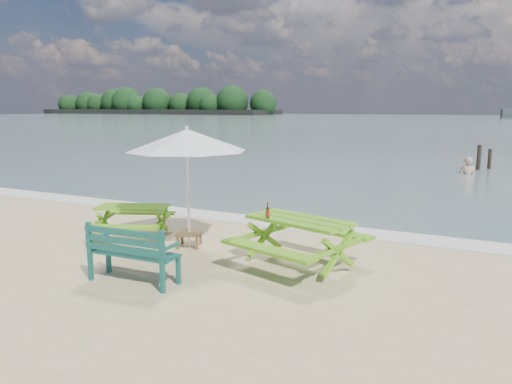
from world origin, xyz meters
The scene contains 11 objects.
sea centered at (0.00, 85.00, 0.00)m, with size 300.00×300.00×0.00m, color slate.
foam_strip centered at (0.00, 4.60, 0.01)m, with size 22.00×0.90×0.01m, color silver.
island_headland centered at (-110.00, 140.00, 3.26)m, with size 90.00×22.00×7.60m.
picnic_table_left centered at (-2.07, 2.05, 0.32)m, with size 1.91×2.00×0.68m.
picnic_table_right centered at (1.70, 1.83, 0.40)m, with size 2.22×2.35×0.84m.
park_bench centered at (-0.30, 0.01, 0.27)m, with size 1.47×0.57×0.89m.
side_table centered at (-0.67, 2.02, 0.16)m, with size 0.60×0.60×0.30m.
patio_umbrella centered at (-0.67, 2.02, 2.06)m, with size 2.98×2.98×2.26m.
beer_bottle centered at (1.20, 1.62, 0.93)m, with size 0.07×0.07×0.26m.
swimmer centered at (3.28, 15.88, -0.24)m, with size 0.70×0.48×1.85m.
mooring_pilings centered at (3.74, 17.76, 0.39)m, with size 0.57×0.77×1.26m.
Camera 1 is at (4.72, -5.71, 2.68)m, focal length 35.00 mm.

